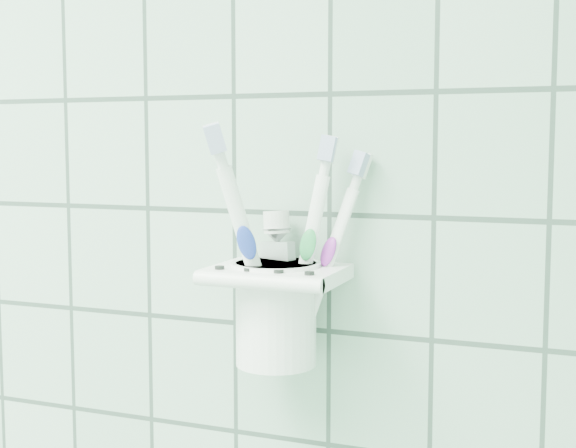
# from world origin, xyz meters

# --- Properties ---
(holder_bracket) EXTENTS (0.11, 0.10, 0.04)m
(holder_bracket) POSITION_xyz_m (0.64, 1.15, 1.31)
(holder_bracket) COLOR white
(holder_bracket) RESTS_ON wall_back
(cup) EXTENTS (0.08, 0.08, 0.09)m
(cup) POSITION_xyz_m (0.64, 1.16, 1.28)
(cup) COLOR white
(cup) RESTS_ON holder_bracket
(toothbrush_pink) EXTENTS (0.05, 0.06, 0.21)m
(toothbrush_pink) POSITION_xyz_m (0.64, 1.15, 1.34)
(toothbrush_pink) COLOR white
(toothbrush_pink) RESTS_ON cup
(toothbrush_blue) EXTENTS (0.06, 0.05, 0.19)m
(toothbrush_blue) POSITION_xyz_m (0.66, 1.15, 1.33)
(toothbrush_blue) COLOR white
(toothbrush_blue) RESTS_ON cup
(toothbrush_orange) EXTENTS (0.04, 0.03, 0.20)m
(toothbrush_orange) POSITION_xyz_m (0.65, 1.15, 1.34)
(toothbrush_orange) COLOR white
(toothbrush_orange) RESTS_ON cup
(toothpaste_tube) EXTENTS (0.04, 0.04, 0.13)m
(toothpaste_tube) POSITION_xyz_m (0.63, 1.17, 1.31)
(toothpaste_tube) COLOR silver
(toothpaste_tube) RESTS_ON cup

